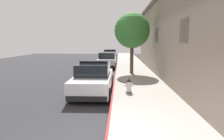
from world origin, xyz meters
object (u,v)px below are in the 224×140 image
at_px(parked_car_silver_ahead, 107,60).
at_px(parked_car_dark_far, 110,55).
at_px(fire_hydrant, 129,86).
at_px(police_cruiser, 94,78).
at_px(street_tree, 132,31).

bearing_deg(parked_car_silver_ahead, parked_car_dark_far, 90.59).
xyz_separation_m(parked_car_dark_far, fire_hydrant, (1.87, -20.04, -0.22)).
height_order(police_cruiser, fire_hydrant, police_cruiser).
xyz_separation_m(parked_car_silver_ahead, fire_hydrant, (1.79, -11.47, -0.22)).
xyz_separation_m(police_cruiser, street_tree, (2.35, 5.65, 2.80)).
xyz_separation_m(fire_hydrant, street_tree, (0.50, 6.38, 3.03)).
relative_size(police_cruiser, street_tree, 1.01).
relative_size(parked_car_silver_ahead, parked_car_dark_far, 1.00).
bearing_deg(parked_car_dark_far, fire_hydrant, -84.66).
bearing_deg(street_tree, fire_hydrant, -94.48).
bearing_deg(fire_hydrant, parked_car_dark_far, 95.34).
relative_size(police_cruiser, fire_hydrant, 6.37).
xyz_separation_m(parked_car_silver_ahead, parked_car_dark_far, (-0.09, 8.57, 0.00)).
bearing_deg(fire_hydrant, street_tree, 85.52).
height_order(parked_car_silver_ahead, street_tree, street_tree).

